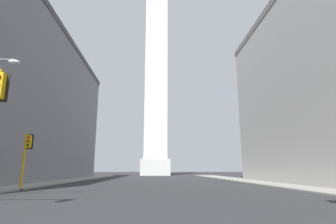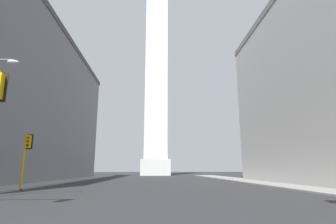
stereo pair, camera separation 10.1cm
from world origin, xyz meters
name	(u,v)px [view 2 (the right image)]	position (x,y,z in m)	size (l,w,h in m)	color
sidewalk_left	(27,185)	(-13.96, 28.57, 0.07)	(5.00, 95.22, 0.15)	gray
sidewalk_right	(278,184)	(13.96, 28.57, 0.07)	(5.00, 95.22, 0.15)	gray
obelisk	(157,57)	(0.00, 79.35, 38.42)	(8.76, 8.76, 79.25)	silver
traffic_light_mid_left	(26,152)	(-11.39, 22.04, 3.20)	(0.76, 0.51, 4.84)	orange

